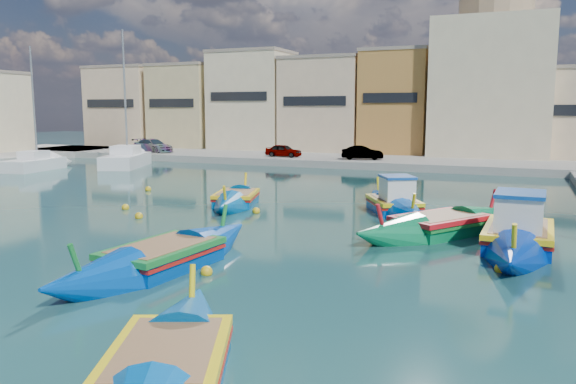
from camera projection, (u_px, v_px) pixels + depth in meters
The scene contains 14 objects.
ground at pixel (114, 249), 19.27m from camera, with size 160.00×160.00×0.00m, color #113534.
north_quay at pixel (360, 161), 48.47m from camera, with size 80.00×8.00×0.60m, color gray.
north_townhouses at pixel (452, 107), 51.97m from camera, with size 83.20×7.87×10.19m.
church_block at pixel (493, 69), 50.79m from camera, with size 10.00×10.00×19.10m.
parked_cars at pixel (228, 148), 51.58m from camera, with size 25.19×2.73×1.29m.
luzzu_turquoise_cabin at pixel (518, 237), 19.45m from camera, with size 2.49×9.79×3.12m.
luzzu_blue_cabin at pixel (394, 205), 26.10m from camera, with size 5.31×7.58×2.70m.
luzzu_cyan_mid at pixel (440, 227), 21.57m from camera, with size 6.63×8.53×2.62m.
luzzu_green at pixel (236, 200), 28.19m from camera, with size 3.83×7.51×2.30m.
luzzu_blue_south at pixel (163, 259), 16.95m from camera, with size 3.02×9.17×2.60m.
luzzu_cyan_south at pixel (168, 370), 9.80m from camera, with size 4.73×7.79×2.38m.
yacht_north at pixel (133, 159), 48.39m from camera, with size 5.61×9.34×12.06m.
yacht_midnorth at pixel (48, 163), 45.41m from camera, with size 3.20×7.51×10.32m.
mooring_buoys at pixel (246, 213), 25.53m from camera, with size 20.23×21.18×0.36m.
Camera 1 is at (12.73, -15.04, 4.77)m, focal length 35.00 mm.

